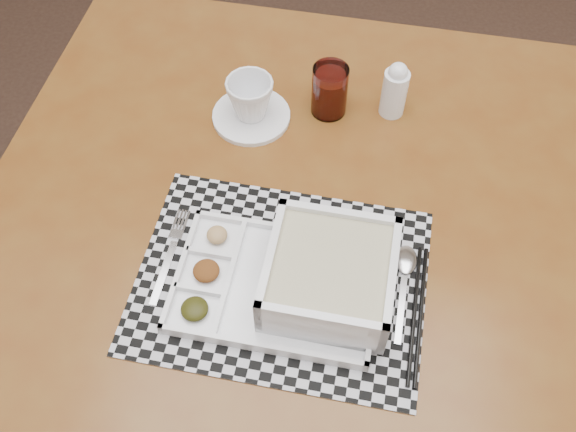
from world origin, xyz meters
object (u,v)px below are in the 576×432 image
object	(u,v)px
creamer_bottle	(395,90)
serving_tray	(315,278)
cup	(250,99)
juice_glass	(329,92)
dining_table	(294,248)

from	to	relation	value
creamer_bottle	serving_tray	bearing A→B (deg)	-103.56
creamer_bottle	cup	bearing A→B (deg)	-168.04
serving_tray	cup	xyz separation A→B (m)	(-0.17, 0.35, 0.01)
serving_tray	creamer_bottle	distance (m)	0.42
juice_glass	creamer_bottle	xyz separation A→B (m)	(0.12, 0.01, 0.01)
dining_table	creamer_bottle	distance (m)	0.35
serving_tray	creamer_bottle	world-z (taller)	creamer_bottle
juice_glass	dining_table	bearing A→B (deg)	-96.04
juice_glass	serving_tray	bearing A→B (deg)	-86.86
juice_glass	creamer_bottle	world-z (taller)	creamer_bottle
creamer_bottle	juice_glass	bearing A→B (deg)	-173.47
cup	juice_glass	distance (m)	0.15
dining_table	creamer_bottle	xyz separation A→B (m)	(0.15, 0.28, 0.14)
serving_tray	cup	bearing A→B (deg)	115.08
dining_table	serving_tray	xyz separation A→B (m)	(0.05, -0.13, 0.12)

